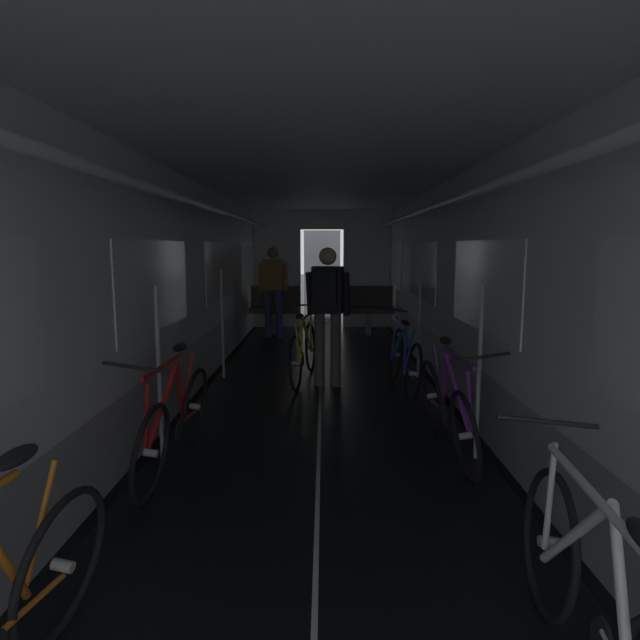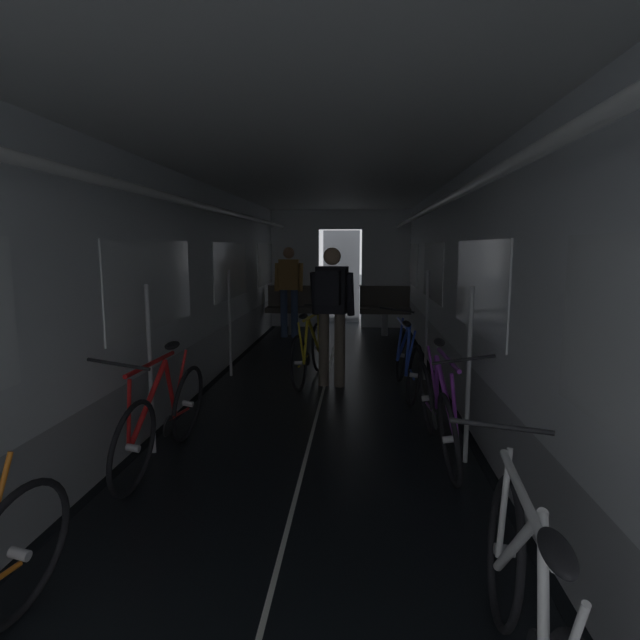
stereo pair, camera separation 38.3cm
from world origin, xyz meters
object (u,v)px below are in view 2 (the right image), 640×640
object	(u,v)px
bench_seat_far_left	(292,305)
person_standing_near_bench	(289,286)
bench_seat_far_right	(385,306)
bicycle_white	(530,621)
bicycle_purple	(437,410)
bicycle_blue	(407,361)
person_cyclist_aisle	(331,304)
bicycle_red	(163,417)
bicycle_yellow_in_aisle	(309,351)

from	to	relation	value
bench_seat_far_left	person_standing_near_bench	size ratio (longest dim) A/B	0.58
bench_seat_far_right	bicycle_white	size ratio (longest dim) A/B	0.58
bench_seat_far_left	bicycle_purple	xyz separation A→B (m)	(1.96, -5.85, -0.19)
bicycle_blue	person_cyclist_aisle	bearing A→B (deg)	167.22
bicycle_red	bicycle_yellow_in_aisle	size ratio (longest dim) A/B	1.01
bicycle_yellow_in_aisle	bicycle_purple	bearing A→B (deg)	-61.16
bench_seat_far_left	bicycle_blue	size ratio (longest dim) A/B	0.58
bicycle_blue	person_cyclist_aisle	distance (m)	1.12
bench_seat_far_right	bicycle_red	world-z (taller)	same
bench_seat_far_right	bicycle_yellow_in_aisle	size ratio (longest dim) A/B	0.58
bicycle_white	bicycle_yellow_in_aisle	distance (m)	4.89
bicycle_blue	person_standing_near_bench	distance (m)	4.13
person_standing_near_bench	bicycle_yellow_in_aisle	bearing A→B (deg)	-77.75
bench_seat_far_right	bicycle_purple	xyz separation A→B (m)	(0.16, -5.85, -0.19)
person_standing_near_bench	bicycle_blue	bearing A→B (deg)	-62.59
bench_seat_far_right	bicycle_red	distance (m)	6.50
bicycle_blue	person_cyclist_aisle	size ratio (longest dim) A/B	1.01
bicycle_white	bicycle_blue	bearing A→B (deg)	90.76
bicycle_purple	bicycle_yellow_in_aisle	xyz separation A→B (m)	(-1.28, 2.32, 0.00)
bicycle_purple	bicycle_red	distance (m)	2.18
bicycle_white	bicycle_red	distance (m)	2.98
bicycle_white	person_cyclist_aisle	bearing A→B (deg)	102.08
bench_seat_far_left	bicycle_red	xyz separation A→B (m)	(-0.19, -6.18, -0.19)
bicycle_white	bench_seat_far_right	bearing A→B (deg)	90.96
bicycle_purple	bench_seat_far_left	bearing A→B (deg)	108.56
bicycle_white	person_standing_near_bench	world-z (taller)	person_standing_near_bench
bench_seat_far_right	bicycle_white	world-z (taller)	bench_seat_far_right
bicycle_white	bicycle_blue	world-z (taller)	bicycle_blue
bench_seat_far_left	bicycle_white	distance (m)	8.48
bench_seat_far_right	bicycle_white	distance (m)	8.26
bicycle_white	bicycle_yellow_in_aisle	bearing A→B (deg)	104.83
bicycle_purple	person_cyclist_aisle	xyz separation A→B (m)	(-0.98, 2.05, 0.63)
bicycle_yellow_in_aisle	bicycle_red	bearing A→B (deg)	-108.42
bicycle_yellow_in_aisle	bicycle_blue	bearing A→B (deg)	-21.40
bench_seat_far_left	bicycle_purple	bearing A→B (deg)	-71.44
bicycle_purple	person_cyclist_aisle	bearing A→B (deg)	115.50
bicycle_white	bicycle_purple	world-z (taller)	bicycle_purple
bench_seat_far_left	bench_seat_far_right	world-z (taller)	same
person_cyclist_aisle	bench_seat_far_right	bearing A→B (deg)	77.88
bench_seat_far_left	bicycle_yellow_in_aisle	size ratio (longest dim) A/B	0.58
bicycle_blue	person_cyclist_aisle	world-z (taller)	person_cyclist_aisle
bench_seat_far_right	person_cyclist_aisle	distance (m)	3.91
person_standing_near_bench	person_cyclist_aisle	bearing A→B (deg)	-73.98
bicycle_red	person_standing_near_bench	distance (m)	5.84
bench_seat_far_right	bicycle_purple	size ratio (longest dim) A/B	0.58
bicycle_purple	person_cyclist_aisle	world-z (taller)	person_cyclist_aisle
bench_seat_far_right	bicycle_red	size ratio (longest dim) A/B	0.58
bench_seat_far_left	bicycle_white	xyz separation A→B (m)	(1.94, -8.26, -0.18)
bench_seat_far_left	bicycle_white	bearing A→B (deg)	-76.79
bench_seat_far_right	person_cyclist_aisle	size ratio (longest dim) A/B	0.58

